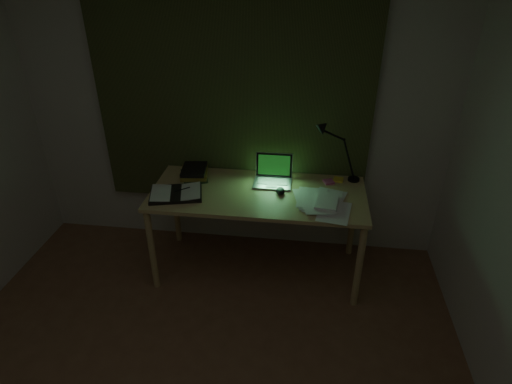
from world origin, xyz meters
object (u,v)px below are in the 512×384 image
Objects in this scene: laptop at (273,172)px; open_textbook at (176,193)px; desk at (258,232)px; book_stack at (194,173)px; loose_papers at (319,201)px; desk_lamp at (357,152)px.

open_textbook is (-0.71, -0.27, -0.09)m from laptop.
open_textbook is (-0.61, -0.13, 0.39)m from desk.
book_stack is 1.04m from loose_papers.
loose_papers is at bearing -32.44° from laptop.
desk is 0.51m from laptop.
desk is at bearing -2.36° from open_textbook.
book_stack is at bearing 165.96° from loose_papers.
laptop reaches higher than open_textbook.
desk is 0.61m from loose_papers.
laptop is at bearing -164.02° from desk_lamp.
open_textbook is 1.02× the size of loose_papers.
laptop is (0.10, 0.14, 0.48)m from desk.
book_stack is at bearing 178.40° from laptop.
laptop reaches higher than desk.
desk_lamp is at bearing 54.26° from loose_papers.
loose_papers is 0.53m from desk_lamp.
open_textbook is 1.55× the size of book_stack.
laptop is 1.34× the size of book_stack.
open_textbook is at bearing -159.47° from laptop.
desk is at bearing -155.69° from desk_lamp.
desk_lamp reaches higher than desk.
desk is 3.26× the size of desk_lamp.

